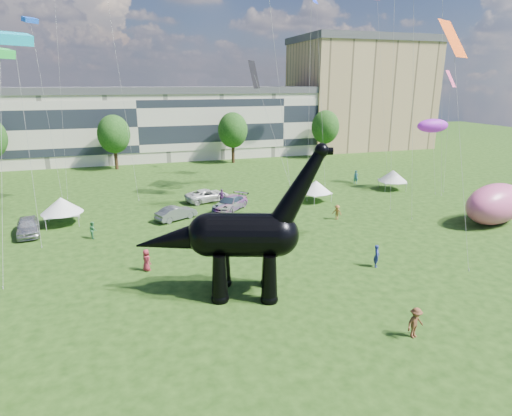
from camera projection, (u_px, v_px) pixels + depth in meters
name	position (u px, v px, depth m)	size (l,w,h in m)	color
ground	(325.00, 319.00, 26.13)	(220.00, 220.00, 0.00)	#16330C
terrace_row	(137.00, 127.00, 78.84)	(78.00, 11.00, 12.00)	beige
apartment_block	(359.00, 96.00, 94.04)	(28.00, 18.00, 22.00)	tan
tree_mid_left	(113.00, 131.00, 69.37)	(5.20, 5.20, 9.44)	#382314
tree_mid_right	(233.00, 127.00, 75.14)	(5.20, 5.20, 9.44)	#382314
tree_far_right	(325.00, 124.00, 80.35)	(5.20, 5.20, 9.44)	#382314
dinosaur_sculpture	(236.00, 237.00, 28.27)	(12.94, 6.01, 10.70)	black
car_silver	(28.00, 226.00, 40.35)	(1.98, 4.92, 1.68)	#A8A8AC
car_grey	(176.00, 213.00, 44.81)	(1.55, 4.43, 1.46)	slate
car_white	(208.00, 195.00, 51.73)	(2.48, 5.38, 1.49)	silver
car_dark	(230.00, 203.00, 48.25)	(2.21, 5.45, 1.58)	#595960
gazebo_near	(316.00, 187.00, 51.51)	(4.55, 4.55, 2.57)	white
gazebo_far	(393.00, 176.00, 57.25)	(4.63, 4.63, 2.64)	silver
gazebo_left	(61.00, 205.00, 43.06)	(4.27, 4.27, 2.82)	silver
inflatable_pink	(495.00, 204.00, 43.31)	(8.25, 4.12, 4.12)	#D15187
visitors	(215.00, 237.00, 37.50)	(53.10, 35.79, 1.89)	#9C5A4E
kites	(171.00, 51.00, 52.85)	(67.48, 43.25, 31.44)	#DA0E45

